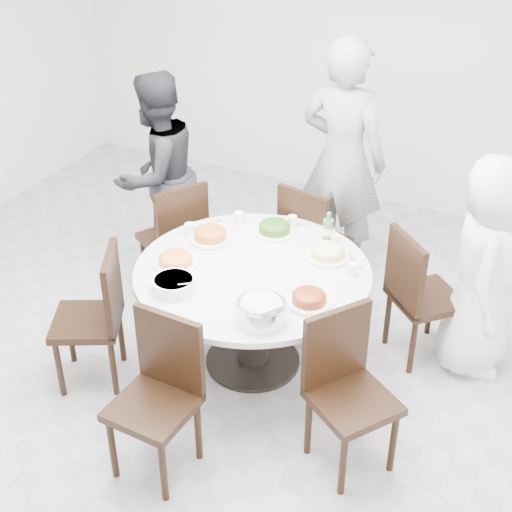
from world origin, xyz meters
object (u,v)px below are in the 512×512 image
at_px(chair_n, 316,240).
at_px(rice_bowl, 261,312).
at_px(dining_table, 253,317).
at_px(diner_middle, 343,160).
at_px(diner_left, 157,175).
at_px(chair_ne, 426,295).
at_px(diner_right, 486,267).
at_px(chair_sw, 86,319).
at_px(chair_nw, 172,236).
at_px(soup_bowl, 174,285).
at_px(beverage_bottle, 328,229).
at_px(chair_s, 152,404).
at_px(chair_se, 353,399).

xyz_separation_m(chair_n, rice_bowl, (0.24, -1.43, 0.34)).
xyz_separation_m(dining_table, diner_middle, (0.07, 1.42, 0.58)).
distance_m(dining_table, diner_left, 1.53).
xyz_separation_m(chair_ne, diner_right, (0.33, 0.06, 0.28)).
xyz_separation_m(chair_sw, diner_middle, (0.94, 2.02, 0.48)).
bearing_deg(diner_right, diner_middle, 52.67).
xyz_separation_m(chair_nw, diner_left, (-0.28, 0.27, 0.34)).
height_order(chair_nw, soup_bowl, chair_nw).
distance_m(chair_n, chair_nw, 1.09).
bearing_deg(beverage_bottle, chair_sw, -137.34).
relative_size(chair_sw, diner_right, 0.63).
xyz_separation_m(chair_s, diner_right, (1.39, 1.73, 0.28)).
bearing_deg(diner_right, chair_nw, 87.10).
distance_m(chair_n, chair_s, 2.04).
xyz_separation_m(chair_nw, chair_se, (1.83, -1.08, 0.00)).
xyz_separation_m(chair_nw, chair_sw, (0.07, -1.13, 0.00)).
height_order(chair_nw, diner_right, diner_right).
distance_m(chair_n, rice_bowl, 1.49).
xyz_separation_m(chair_ne, diner_middle, (-0.92, 0.81, 0.48)).
xyz_separation_m(diner_left, soup_bowl, (0.91, -1.23, -0.02)).
bearing_deg(chair_ne, chair_se, 129.48).
bearing_deg(diner_middle, chair_nw, 46.43).
bearing_deg(chair_n, chair_s, 99.01).
bearing_deg(chair_se, dining_table, 92.89).
xyz_separation_m(chair_se, diner_left, (-2.11, 1.36, 0.34)).
distance_m(chair_ne, diner_middle, 1.32).
bearing_deg(chair_n, chair_se, 131.40).
relative_size(chair_se, diner_middle, 0.50).
distance_m(chair_nw, diner_middle, 1.43).
distance_m(diner_left, soup_bowl, 1.53).
height_order(chair_n, rice_bowl, chair_n).
relative_size(chair_n, chair_se, 1.00).
bearing_deg(diner_right, soup_bowl, 117.40).
height_order(diner_right, beverage_bottle, diner_right).
bearing_deg(chair_se, diner_right, 15.09).
bearing_deg(rice_bowl, diner_right, 47.71).
relative_size(chair_ne, chair_nw, 1.00).
xyz_separation_m(chair_ne, soup_bowl, (-1.30, -1.03, 0.32)).
bearing_deg(chair_n, diner_right, 179.19).
distance_m(chair_n, diner_middle, 0.66).
height_order(chair_nw, diner_middle, diner_middle).
bearing_deg(chair_ne, chair_sw, 77.41).
bearing_deg(dining_table, chair_se, -31.76).
xyz_separation_m(chair_nw, diner_right, (2.27, 0.13, 0.28)).
bearing_deg(chair_s, diner_middle, 89.41).
bearing_deg(chair_se, soup_bowl, 118.54).
distance_m(chair_nw, chair_se, 2.13).
distance_m(diner_middle, soup_bowl, 1.89).
distance_m(chair_sw, diner_right, 2.55).
relative_size(diner_middle, rice_bowl, 6.75).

